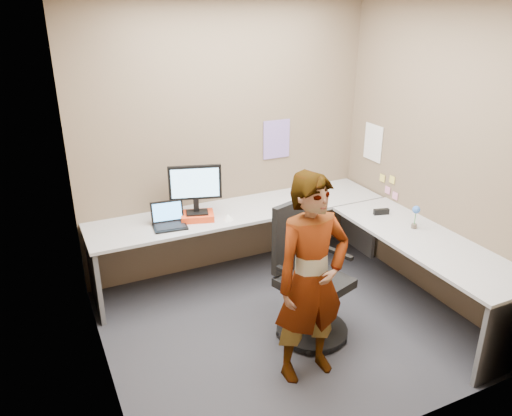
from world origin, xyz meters
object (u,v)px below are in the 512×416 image
monitor (195,185)px  office_chair (308,284)px  desk (309,238)px  person (311,280)px

monitor → office_chair: bearing=-46.0°
office_chair → desk: bearing=40.2°
monitor → office_chair: 1.37m
desk → person: 1.12m
person → monitor: bearing=100.6°
desk → office_chair: (-0.32, -0.52, -0.12)m
monitor → person: person is taller
office_chair → person: bearing=-137.5°
desk → monitor: size_ratio=6.28×
desk → person: (-0.56, -0.95, 0.21)m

